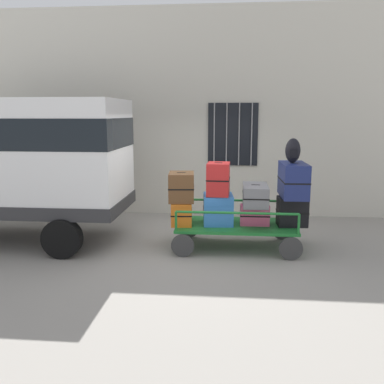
# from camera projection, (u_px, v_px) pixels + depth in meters

# --- Properties ---
(ground_plane) EXTENTS (40.00, 40.00, 0.00)m
(ground_plane) POSITION_uv_depth(u_px,v_px,m) (197.00, 245.00, 8.10)
(ground_plane) COLOR gray
(building_wall) EXTENTS (12.00, 0.38, 5.00)m
(building_wall) POSITION_uv_depth(u_px,v_px,m) (206.00, 114.00, 10.25)
(building_wall) COLOR beige
(building_wall) RESTS_ON ground
(van) EXTENTS (4.85, 2.00, 2.77)m
(van) POSITION_uv_depth(u_px,v_px,m) (0.00, 155.00, 8.10)
(van) COLOR white
(van) RESTS_ON ground
(luggage_cart) EXTENTS (2.29, 1.26, 0.46)m
(luggage_cart) POSITION_uv_depth(u_px,v_px,m) (236.00, 228.00, 7.85)
(luggage_cart) COLOR #1E722D
(luggage_cart) RESTS_ON ground
(cart_railing) EXTENTS (2.17, 1.12, 0.37)m
(cart_railing) POSITION_uv_depth(u_px,v_px,m) (236.00, 208.00, 7.78)
(cart_railing) COLOR #1E722D
(cart_railing) RESTS_ON luggage_cart
(suitcase_left_bottom) EXTENTS (0.45, 0.77, 0.44)m
(suitcase_left_bottom) POSITION_uv_depth(u_px,v_px,m) (182.00, 212.00, 7.90)
(suitcase_left_bottom) COLOR orange
(suitcase_left_bottom) RESTS_ON luggage_cart
(suitcase_left_middle) EXTENTS (0.52, 0.66, 0.54)m
(suitcase_left_middle) POSITION_uv_depth(u_px,v_px,m) (181.00, 187.00, 7.77)
(suitcase_left_middle) COLOR brown
(suitcase_left_middle) RESTS_ON suitcase_left_bottom
(suitcase_midleft_bottom) EXTENTS (0.60, 0.65, 0.56)m
(suitcase_midleft_bottom) POSITION_uv_depth(u_px,v_px,m) (218.00, 209.00, 7.84)
(suitcase_midleft_bottom) COLOR #3372C6
(suitcase_midleft_bottom) RESTS_ON luggage_cart
(suitcase_midleft_middle) EXTENTS (0.43, 0.53, 0.60)m
(suitcase_midleft_middle) POSITION_uv_depth(u_px,v_px,m) (218.00, 179.00, 7.67)
(suitcase_midleft_middle) COLOR #B21E1E
(suitcase_midleft_middle) RESTS_ON suitcase_midleft_bottom
(suitcase_center_bottom) EXTENTS (0.55, 0.27, 0.38)m
(suitcase_center_bottom) POSITION_uv_depth(u_px,v_px,m) (255.00, 215.00, 7.77)
(suitcase_center_bottom) COLOR #CC4C72
(suitcase_center_bottom) RESTS_ON luggage_cart
(suitcase_center_middle) EXTENTS (0.47, 0.84, 0.38)m
(suitcase_center_middle) POSITION_uv_depth(u_px,v_px,m) (255.00, 195.00, 7.67)
(suitcase_center_middle) COLOR slate
(suitcase_center_middle) RESTS_ON suitcase_center_bottom
(suitcase_midright_bottom) EXTENTS (0.57, 0.43, 0.54)m
(suitcase_midright_bottom) POSITION_uv_depth(u_px,v_px,m) (292.00, 211.00, 7.70)
(suitcase_midright_bottom) COLOR black
(suitcase_midright_bottom) RESTS_ON luggage_cart
(suitcase_midright_middle) EXTENTS (0.48, 0.94, 0.62)m
(suitcase_midright_middle) POSITION_uv_depth(u_px,v_px,m) (293.00, 180.00, 7.62)
(suitcase_midright_middle) COLOR navy
(suitcase_midright_middle) RESTS_ON suitcase_midright_bottom
(backpack) EXTENTS (0.27, 0.22, 0.44)m
(backpack) POSITION_uv_depth(u_px,v_px,m) (293.00, 151.00, 7.53)
(backpack) COLOR black
(backpack) RESTS_ON suitcase_midright_middle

